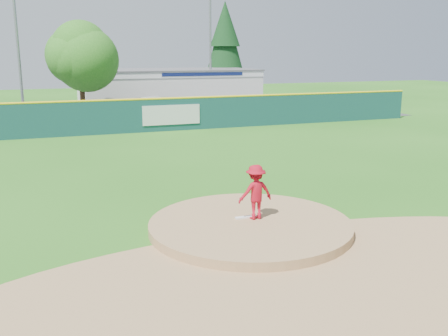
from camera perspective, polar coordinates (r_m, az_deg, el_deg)
name	(u,v)px	position (r m, az deg, el deg)	size (l,w,h in m)	color
ground	(250,230)	(13.70, 2.99, -7.07)	(120.00, 120.00, 0.00)	#286B19
pitchers_mound	(250,230)	(13.70, 2.99, -7.07)	(5.50, 5.50, 0.50)	#9E774C
pitching_rubber	(246,217)	(13.87, 2.50, -5.63)	(0.60, 0.15, 0.04)	white
infield_dirt_arc	(305,274)	(11.23, 9.28, -11.89)	(15.40, 15.40, 0.01)	#9E774C
parking_lot	(108,116)	(39.40, -13.07, 5.83)	(44.00, 16.00, 0.02)	#38383A
pitcher	(256,192)	(13.62, 3.63, -2.76)	(0.98, 0.56, 1.51)	#AD0E21
van	(157,106)	(38.50, -7.61, 7.02)	(2.45, 5.31, 1.48)	white
pool_building_grp	(168,88)	(45.28, -6.45, 9.08)	(15.20, 8.20, 3.31)	silver
fence_banners	(68,119)	(29.97, -17.36, 5.32)	(15.75, 0.04, 1.20)	#510B0E
outfield_fence	(129,115)	(30.44, -10.80, 5.96)	(40.00, 0.14, 2.07)	#144141
deciduous_tree	(80,55)	(36.91, -16.14, 12.28)	(5.60, 5.60, 7.36)	#382314
conifer_tree	(225,44)	(51.13, 0.12, 13.95)	(4.40, 4.40, 9.50)	#382314
light_pole_left	(17,33)	(38.80, -22.61, 14.04)	(1.75, 0.25, 11.00)	gray
light_pole_right	(210,43)	(43.18, -1.58, 14.12)	(1.75, 0.25, 10.00)	gray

